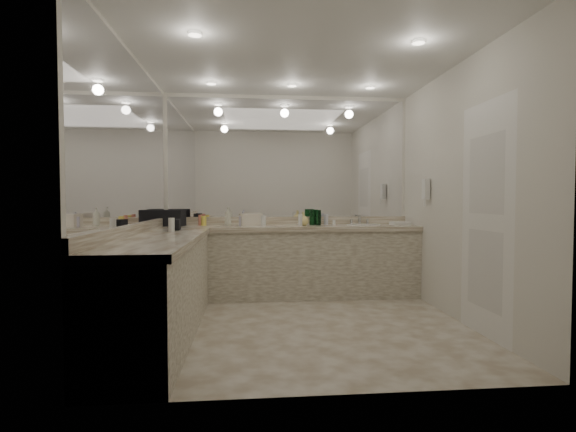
{
  "coord_description": "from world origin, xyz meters",
  "views": [
    {
      "loc": [
        -0.5,
        -4.03,
        1.22
      ],
      "look_at": [
        -0.1,
        0.4,
        1.05
      ],
      "focal_mm": 26.0,
      "sensor_mm": 36.0,
      "label": 1
    }
  ],
  "objects": [
    {
      "name": "floor",
      "position": [
        0.0,
        0.0,
        0.0
      ],
      "size": [
        3.2,
        3.2,
        0.0
      ],
      "primitive_type": "plane",
      "color": "beige",
      "rests_on": "ground"
    },
    {
      "name": "ceiling",
      "position": [
        0.0,
        0.0,
        2.6
      ],
      "size": [
        3.2,
        3.2,
        0.0
      ],
      "primitive_type": "plane",
      "color": "white",
      "rests_on": "floor"
    },
    {
      "name": "wall_back",
      "position": [
        0.0,
        1.5,
        1.3
      ],
      "size": [
        3.2,
        0.02,
        2.6
      ],
      "primitive_type": "cube",
      "color": "silver",
      "rests_on": "floor"
    },
    {
      "name": "wall_left",
      "position": [
        -1.6,
        0.0,
        1.3
      ],
      "size": [
        0.02,
        3.0,
        2.6
      ],
      "primitive_type": "cube",
      "color": "silver",
      "rests_on": "floor"
    },
    {
      "name": "wall_right",
      "position": [
        1.6,
        0.0,
        1.3
      ],
      "size": [
        0.02,
        3.0,
        2.6
      ],
      "primitive_type": "cube",
      "color": "silver",
      "rests_on": "floor"
    },
    {
      "name": "vanity_back_base",
      "position": [
        0.0,
        1.2,
        0.42
      ],
      "size": [
        3.2,
        0.6,
        0.84
      ],
      "primitive_type": "cube",
      "color": "beige",
      "rests_on": "floor"
    },
    {
      "name": "vanity_back_top",
      "position": [
        0.0,
        1.19,
        0.87
      ],
      "size": [
        3.2,
        0.64,
        0.06
      ],
      "primitive_type": "cube",
      "color": "beige",
      "rests_on": "vanity_back_base"
    },
    {
      "name": "vanity_left_base",
      "position": [
        -1.3,
        -0.3,
        0.42
      ],
      "size": [
        0.6,
        2.4,
        0.84
      ],
      "primitive_type": "cube",
      "color": "beige",
      "rests_on": "floor"
    },
    {
      "name": "vanity_left_top",
      "position": [
        -1.29,
        -0.3,
        0.87
      ],
      "size": [
        0.64,
        2.42,
        0.06
      ],
      "primitive_type": "cube",
      "color": "beige",
      "rests_on": "vanity_left_base"
    },
    {
      "name": "backsplash_back",
      "position": [
        0.0,
        1.48,
        0.95
      ],
      "size": [
        3.2,
        0.04,
        0.1
      ],
      "primitive_type": "cube",
      "color": "beige",
      "rests_on": "vanity_back_top"
    },
    {
      "name": "backsplash_left",
      "position": [
        -1.58,
        0.0,
        0.95
      ],
      "size": [
        0.04,
        3.0,
        0.1
      ],
      "primitive_type": "cube",
      "color": "beige",
      "rests_on": "vanity_left_top"
    },
    {
      "name": "mirror_back",
      "position": [
        0.0,
        1.49,
        1.77
      ],
      "size": [
        3.12,
        0.01,
        1.55
      ],
      "primitive_type": "cube",
      "color": "white",
      "rests_on": "wall_back"
    },
    {
      "name": "mirror_left",
      "position": [
        -1.59,
        0.0,
        1.77
      ],
      "size": [
        0.01,
        2.92,
        1.55
      ],
      "primitive_type": "cube",
      "color": "white",
      "rests_on": "wall_left"
    },
    {
      "name": "sink",
      "position": [
        0.95,
        1.2,
        0.9
      ],
      "size": [
        0.44,
        0.44,
        0.03
      ],
      "primitive_type": "cylinder",
      "color": "white",
      "rests_on": "vanity_back_top"
    },
    {
      "name": "faucet",
      "position": [
        0.95,
        1.41,
        0.97
      ],
      "size": [
        0.24,
        0.16,
        0.14
      ],
      "primitive_type": "cube",
      "color": "silver",
      "rests_on": "vanity_back_top"
    },
    {
      "name": "wall_phone",
      "position": [
        1.56,
        0.7,
        1.35
      ],
      "size": [
        0.06,
        0.1,
        0.24
      ],
      "primitive_type": "cube",
      "color": "white",
      "rests_on": "wall_right"
    },
    {
      "name": "door",
      "position": [
        1.59,
        -0.5,
        1.05
      ],
      "size": [
        0.02,
        0.82,
        2.1
      ],
      "primitive_type": "cube",
      "color": "white",
      "rests_on": "wall_right"
    },
    {
      "name": "black_toiletry_bag",
      "position": [
        -1.49,
        1.24,
        1.0
      ],
      "size": [
        0.38,
        0.27,
        0.2
      ],
      "primitive_type": "cube",
      "rotation": [
        0.0,
        0.0,
        -0.17
      ],
      "color": "black",
      "rests_on": "vanity_back_top"
    },
    {
      "name": "black_bag_spill",
      "position": [
        -1.3,
        0.52,
        0.96
      ],
      "size": [
        0.11,
        0.21,
        0.11
      ],
      "primitive_type": "cube",
      "rotation": [
        0.0,
        0.0,
        0.07
      ],
      "color": "black",
      "rests_on": "vanity_left_top"
    },
    {
      "name": "cream_cosmetic_case",
      "position": [
        -0.49,
        1.2,
        0.98
      ],
      "size": [
        0.3,
        0.23,
        0.16
      ],
      "primitive_type": "cube",
      "rotation": [
        0.0,
        0.0,
        0.27
      ],
      "color": "beige",
      "rests_on": "vanity_back_top"
    },
    {
      "name": "hand_towel",
      "position": [
        1.44,
        1.21,
        0.92
      ],
      "size": [
        0.25,
        0.19,
        0.04
      ],
      "primitive_type": "cube",
      "rotation": [
        0.0,
        0.0,
        0.14
      ],
      "color": "white",
      "rests_on": "vanity_back_top"
    },
    {
      "name": "lotion_left",
      "position": [
        -1.3,
        0.29,
        0.97
      ],
      "size": [
        0.06,
        0.06,
        0.14
      ],
      "primitive_type": "cylinder",
      "color": "white",
      "rests_on": "vanity_left_top"
    },
    {
      "name": "soap_bottle_a",
      "position": [
        -0.78,
        1.3,
        1.01
      ],
      "size": [
        0.1,
        0.1,
        0.23
      ],
      "primitive_type": "imported",
      "rotation": [
        0.0,
        0.0,
        -0.1
      ],
      "color": "beige",
      "rests_on": "vanity_back_top"
    },
    {
      "name": "soap_bottle_b",
      "position": [
        -0.59,
        1.17,
        0.99
      ],
      "size": [
        0.1,
        0.1,
        0.19
      ],
      "primitive_type": "imported",
      "rotation": [
        0.0,
        0.0,
        -0.25
      ],
      "color": "#B9B5CE",
      "rests_on": "vanity_back_top"
    },
    {
      "name": "soap_bottle_c",
      "position": [
        0.16,
        1.18,
        0.99
      ],
      "size": [
        0.18,
        0.18,
        0.17
      ],
      "primitive_type": "imported",
      "rotation": [
        0.0,
        0.0,
        -0.38
      ],
      "color": "#F0DB83",
      "rests_on": "vanity_back_top"
    },
    {
      "name": "green_bottle_0",
      "position": [
        0.34,
        1.31,
        1.0
      ],
      "size": [
        0.07,
        0.07,
        0.2
      ],
      "primitive_type": "cylinder",
      "color": "#135324",
      "rests_on": "vanity_back_top"
    },
    {
      "name": "green_bottle_1",
      "position": [
        0.36,
        1.33,
        0.99
      ],
      "size": [
        0.07,
        0.07,
        0.19
      ],
      "primitive_type": "cylinder",
      "color": "#135324",
      "rests_on": "vanity_back_top"
    },
    {
      "name": "green_bottle_2",
      "position": [
        0.29,
        1.26,
        1.0
      ],
      "size": [
        0.06,
        0.06,
        0.2
      ],
      "primitive_type": "cylinder",
      "color": "#135324",
      "rests_on": "vanity_back_top"
    },
    {
      "name": "green_bottle_3",
      "position": [
        0.37,
        1.22,
        1.0
      ],
      "size": [
        0.06,
        0.06,
        0.2
      ],
      "primitive_type": "cylinder",
      "color": "#135324",
      "rests_on": "vanity_back_top"
    },
    {
      "name": "amenity_bottle_0",
      "position": [
        0.49,
        1.34,
        0.97
      ],
      "size": [
        0.06,
        0.06,
        0.14
      ],
      "primitive_type": "cylinder",
      "color": "silver",
      "rests_on": "vanity_back_top"
    },
    {
      "name": "amenity_bottle_1",
      "position": [
        -1.13,
        1.31,
        0.97
      ],
      "size": [
        0.05,
        0.05,
        0.14
      ],
      "primitive_type": "cylinder",
      "color": "#E57F66",
      "rests_on": "vanity_back_top"
    },
    {
      "name": "amenity_bottle_2",
      "position": [
        0.56,
        1.2,
        0.93
      ],
      "size": [
        0.04,
        0.04,
        0.07
      ],
      "primitive_type": "cylinder",
      "color": "white",
      "rests_on": "vanity_back_top"
    },
    {
      "name": "amenity_bottle_3",
      "position": [
        -1.08,
        1.29,
        0.96
      ],
      "size": [
        0.07,
        0.07,
        0.12
      ],
      "primitive_type": "cylinder",
      "color": "#F2D84C",
      "rests_on": "vanity_back_top"
    },
    {
      "name": "amenity_bottle_4",
      "position": [
        0.12,
        1.13,
        0.97
      ],
      "size": [
        0.05,
        0.05,
        0.15
      ],
      "primitive_type": "cylinder",
      "color": "white",
      "rests_on": "vanity_back_top"
    },
    {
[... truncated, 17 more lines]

